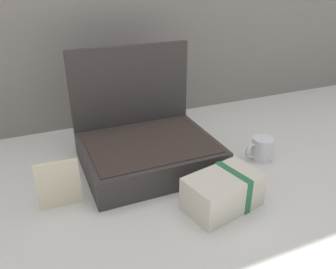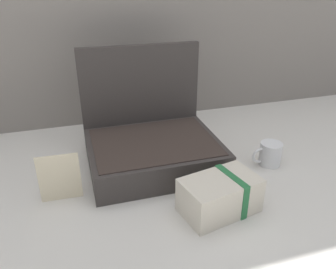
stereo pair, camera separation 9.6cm
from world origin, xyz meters
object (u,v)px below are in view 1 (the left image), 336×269
Objects in this scene: coffee_mug at (262,149)px; info_card_left at (59,185)px; open_suitcase at (146,142)px; cream_toiletry_bag at (224,191)px.

info_card_left is at bearing 179.85° from coffee_mug.
open_suitcase reaches higher than cream_toiletry_bag.
cream_toiletry_bag is at bearing -21.18° from info_card_left.
cream_toiletry_bag is at bearing -146.04° from coffee_mug.
coffee_mug is at bearing -20.10° from open_suitcase.
info_card_left is (-0.69, 0.00, 0.03)m from coffee_mug.
cream_toiletry_bag is 1.58× the size of info_card_left.
open_suitcase is 0.34m from cream_toiletry_bag.
open_suitcase is 2.96× the size of info_card_left.
cream_toiletry_bag is 0.46m from info_card_left.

